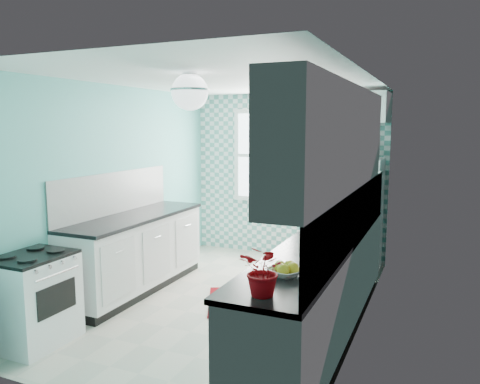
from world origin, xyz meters
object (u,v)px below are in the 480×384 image
at_px(stove, 34,298).
at_px(potted_plant, 265,270).
at_px(ceiling_light, 190,92).
at_px(microwave, 357,147).
at_px(sink, 344,222).
at_px(fruit_bowl, 286,272).
at_px(fridge, 355,215).

xyz_separation_m(stove, potted_plant, (2.40, -0.37, 0.67)).
distance_m(ceiling_light, microwave, 2.90).
bearing_deg(sink, fruit_bowl, -91.66).
xyz_separation_m(ceiling_light, fridge, (1.11, 2.61, -1.54)).
height_order(sink, potted_plant, sink).
distance_m(ceiling_light, potted_plant, 2.09).
bearing_deg(ceiling_light, stove, -145.15).
xyz_separation_m(ceiling_light, sink, (1.20, 1.36, -1.39)).
xyz_separation_m(sink, microwave, (-0.09, 1.26, 0.80)).
relative_size(ceiling_light, fruit_bowl, 1.44).
height_order(ceiling_light, microwave, ceiling_light).
bearing_deg(fruit_bowl, stove, -178.49).
xyz_separation_m(potted_plant, microwave, (-0.09, 3.82, 0.62)).
bearing_deg(fridge, ceiling_light, -116.40).
height_order(fruit_bowl, microwave, microwave).
distance_m(fridge, sink, 1.27).
xyz_separation_m(fridge, sink, (0.09, -1.26, 0.15)).
bearing_deg(ceiling_light, potted_plant, -45.09).
height_order(potted_plant, microwave, microwave).
bearing_deg(sink, ceiling_light, -133.15).
bearing_deg(sink, potted_plant, -91.64).
bearing_deg(fridge, fruit_bowl, -91.85).
bearing_deg(stove, fruit_bowl, 1.30).
xyz_separation_m(stove, microwave, (2.31, 3.45, 1.29)).
height_order(fridge, microwave, microwave).
height_order(ceiling_light, fridge, ceiling_light).
relative_size(fruit_bowl, potted_plant, 0.72).
xyz_separation_m(sink, potted_plant, (-0.00, -2.56, 0.18)).
xyz_separation_m(fridge, potted_plant, (0.09, -3.81, 0.32)).
relative_size(sink, microwave, 0.93).
bearing_deg(fruit_bowl, fridge, 91.53).
bearing_deg(ceiling_light, sink, 48.40).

